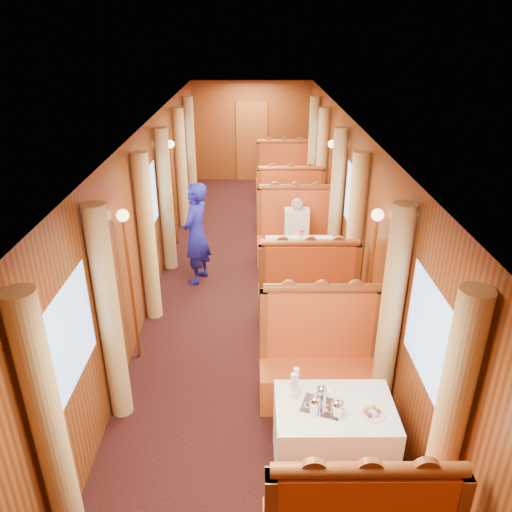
{
  "coord_description": "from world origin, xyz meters",
  "views": [
    {
      "loc": [
        0.03,
        -6.89,
        3.81
      ],
      "look_at": [
        0.07,
        -1.04,
        1.05
      ],
      "focal_mm": 35.0,
      "sensor_mm": 36.0,
      "label": 1
    }
  ],
  "objects_px": {
    "banquette_far_aft": "(284,180)",
    "teapot_right": "(336,410)",
    "table_far": "(286,195)",
    "table_near": "(333,438)",
    "table_mid": "(300,267)",
    "banquette_far_fwd": "(289,209)",
    "teapot_back": "(321,396)",
    "banquette_near_aft": "(319,364)",
    "banquette_mid_aft": "(295,238)",
    "steward": "(196,234)",
    "passenger": "(297,226)",
    "teapot_left": "(315,407)",
    "rose_vase_mid": "(302,234)",
    "banquette_mid_fwd": "(306,297)",
    "fruit_plate": "(371,412)",
    "rose_vase_far": "(287,170)",
    "tea_tray": "(322,407)"
  },
  "relations": [
    {
      "from": "banquette_far_aft",
      "to": "teapot_right",
      "type": "bearing_deg",
      "value": -90.1
    },
    {
      "from": "table_far",
      "to": "teapot_right",
      "type": "bearing_deg",
      "value": -90.12
    },
    {
      "from": "table_near",
      "to": "table_mid",
      "type": "bearing_deg",
      "value": 90.0
    },
    {
      "from": "banquette_far_fwd",
      "to": "teapot_back",
      "type": "distance_m",
      "value": 5.94
    },
    {
      "from": "banquette_near_aft",
      "to": "banquette_mid_aft",
      "type": "distance_m",
      "value": 3.5
    },
    {
      "from": "steward",
      "to": "passenger",
      "type": "distance_m",
      "value": 1.68
    },
    {
      "from": "teapot_right",
      "to": "table_far",
      "type": "bearing_deg",
      "value": 86.05
    },
    {
      "from": "teapot_right",
      "to": "steward",
      "type": "xyz_separation_m",
      "value": [
        -1.59,
        3.9,
        -0.0
      ]
    },
    {
      "from": "teapot_left",
      "to": "passenger",
      "type": "relative_size",
      "value": 0.22
    },
    {
      "from": "table_near",
      "to": "rose_vase_mid",
      "type": "bearing_deg",
      "value": 89.91
    },
    {
      "from": "steward",
      "to": "passenger",
      "type": "bearing_deg",
      "value": 126.4
    },
    {
      "from": "banquette_mid_fwd",
      "to": "table_far",
      "type": "height_order",
      "value": "banquette_mid_fwd"
    },
    {
      "from": "table_mid",
      "to": "table_far",
      "type": "relative_size",
      "value": 1.0
    },
    {
      "from": "table_far",
      "to": "passenger",
      "type": "distance_m",
      "value": 2.75
    },
    {
      "from": "fruit_plate",
      "to": "banquette_mid_fwd",
      "type": "bearing_deg",
      "value": 96.46
    },
    {
      "from": "banquette_far_fwd",
      "to": "teapot_right",
      "type": "height_order",
      "value": "banquette_far_fwd"
    },
    {
      "from": "fruit_plate",
      "to": "rose_vase_far",
      "type": "xyz_separation_m",
      "value": [
        -0.29,
        7.14,
        0.16
      ]
    },
    {
      "from": "table_near",
      "to": "table_far",
      "type": "xyz_separation_m",
      "value": [
        0.0,
        7.0,
        0.0
      ]
    },
    {
      "from": "teapot_right",
      "to": "fruit_plate",
      "type": "xyz_separation_m",
      "value": [
        0.31,
        0.02,
        -0.05
      ]
    },
    {
      "from": "fruit_plate",
      "to": "passenger",
      "type": "xyz_separation_m",
      "value": [
        -0.29,
        4.37,
        -0.03
      ]
    },
    {
      "from": "banquette_mid_fwd",
      "to": "passenger",
      "type": "xyz_separation_m",
      "value": [
        -0.0,
        1.79,
        0.32
      ]
    },
    {
      "from": "banquette_near_aft",
      "to": "banquette_far_fwd",
      "type": "distance_m",
      "value": 4.97
    },
    {
      "from": "table_near",
      "to": "banquette_far_fwd",
      "type": "distance_m",
      "value": 5.99
    },
    {
      "from": "table_mid",
      "to": "banquette_far_fwd",
      "type": "height_order",
      "value": "banquette_far_fwd"
    },
    {
      "from": "table_far",
      "to": "teapot_left",
      "type": "xyz_separation_m",
      "value": [
        -0.2,
        -7.09,
        0.44
      ]
    },
    {
      "from": "table_mid",
      "to": "teapot_left",
      "type": "distance_m",
      "value": 3.62
    },
    {
      "from": "banquette_near_aft",
      "to": "table_mid",
      "type": "height_order",
      "value": "banquette_near_aft"
    },
    {
      "from": "banquette_mid_aft",
      "to": "passenger",
      "type": "xyz_separation_m",
      "value": [
        -0.0,
        -0.24,
        0.32
      ]
    },
    {
      "from": "table_near",
      "to": "banquette_near_aft",
      "type": "xyz_separation_m",
      "value": [
        0.0,
        1.01,
        0.05
      ]
    },
    {
      "from": "table_near",
      "to": "passenger",
      "type": "relative_size",
      "value": 1.38
    },
    {
      "from": "banquette_mid_fwd",
      "to": "passenger",
      "type": "bearing_deg",
      "value": 90.0
    },
    {
      "from": "table_mid",
      "to": "passenger",
      "type": "xyz_separation_m",
      "value": [
        -0.0,
        0.78,
        0.37
      ]
    },
    {
      "from": "steward",
      "to": "banquette_mid_aft",
      "type": "bearing_deg",
      "value": 133.83
    },
    {
      "from": "rose_vase_mid",
      "to": "passenger",
      "type": "bearing_deg",
      "value": 90.39
    },
    {
      "from": "tea_tray",
      "to": "table_mid",
      "type": "bearing_deg",
      "value": 87.97
    },
    {
      "from": "banquette_far_aft",
      "to": "steward",
      "type": "xyz_separation_m",
      "value": [
        -1.61,
        -4.24,
        0.39
      ]
    },
    {
      "from": "teapot_back",
      "to": "passenger",
      "type": "relative_size",
      "value": 0.21
    },
    {
      "from": "fruit_plate",
      "to": "steward",
      "type": "height_order",
      "value": "steward"
    },
    {
      "from": "banquette_far_fwd",
      "to": "table_near",
      "type": "bearing_deg",
      "value": -90.0
    },
    {
      "from": "table_mid",
      "to": "rose_vase_mid",
      "type": "height_order",
      "value": "rose_vase_mid"
    },
    {
      "from": "teapot_back",
      "to": "fruit_plate",
      "type": "xyz_separation_m",
      "value": [
        0.41,
        -0.16,
        -0.05
      ]
    },
    {
      "from": "banquette_far_fwd",
      "to": "tea_tray",
      "type": "xyz_separation_m",
      "value": [
        -0.12,
        -6.0,
        0.33
      ]
    },
    {
      "from": "rose_vase_mid",
      "to": "steward",
      "type": "xyz_separation_m",
      "value": [
        -1.61,
        0.3,
        -0.11
      ]
    },
    {
      "from": "banquette_far_aft",
      "to": "teapot_right",
      "type": "distance_m",
      "value": 8.15
    },
    {
      "from": "banquette_mid_aft",
      "to": "teapot_back",
      "type": "relative_size",
      "value": 8.47
    },
    {
      "from": "banquette_mid_aft",
      "to": "banquette_far_fwd",
      "type": "bearing_deg",
      "value": 90.0
    },
    {
      "from": "banquette_mid_fwd",
      "to": "rose_vase_far",
      "type": "xyz_separation_m",
      "value": [
        0.0,
        4.55,
        0.5
      ]
    },
    {
      "from": "teapot_right",
      "to": "steward",
      "type": "relative_size",
      "value": 0.1
    },
    {
      "from": "table_far",
      "to": "teapot_back",
      "type": "xyz_separation_m",
      "value": [
        -0.12,
        -6.94,
        0.44
      ]
    },
    {
      "from": "rose_vase_mid",
      "to": "fruit_plate",
      "type": "bearing_deg",
      "value": -85.4
    }
  ]
}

